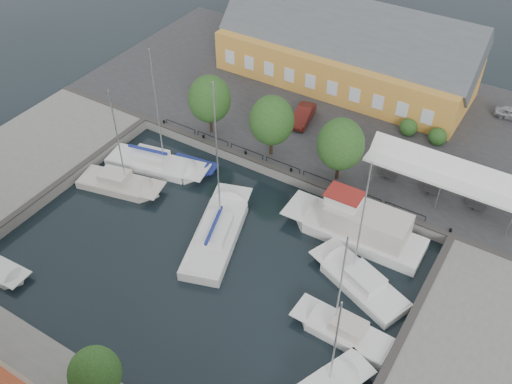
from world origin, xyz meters
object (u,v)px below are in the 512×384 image
at_px(east_boat_b, 344,332).
at_px(west_boat_b, 119,185).
at_px(car_red, 303,115).
at_px(warehouse, 341,52).
at_px(center_sailboat, 217,235).
at_px(west_boat_a, 155,165).
at_px(east_boat_a, 360,283).
at_px(tent_canopy, 448,174).
at_px(launch_nw, 193,166).
at_px(trawler, 359,229).

distance_m(east_boat_b, west_boat_b, 24.85).
relative_size(car_red, east_boat_b, 0.44).
relative_size(warehouse, center_sailboat, 1.91).
relative_size(west_boat_a, west_boat_b, 1.20).
distance_m(warehouse, east_boat_a, 30.00).
height_order(warehouse, tent_canopy, warehouse).
distance_m(tent_canopy, launch_nw, 23.42).
height_order(center_sailboat, west_boat_a, center_sailboat).
relative_size(tent_canopy, west_boat_b, 1.26).
relative_size(car_red, east_boat_a, 0.37).
relative_size(trawler, west_boat_a, 0.93).
height_order(warehouse, west_boat_a, west_boat_a).
distance_m(warehouse, west_boat_b, 28.88).
bearing_deg(center_sailboat, trawler, 32.04).
bearing_deg(east_boat_a, center_sailboat, -172.71).
bearing_deg(east_boat_b, east_boat_a, 99.70).
bearing_deg(east_boat_a, trawler, 116.10).
height_order(trawler, east_boat_b, east_boat_b).
height_order(east_boat_b, west_boat_b, west_boat_b).
bearing_deg(warehouse, center_sailboat, -85.84).
distance_m(east_boat_b, launch_nw, 22.74).
height_order(center_sailboat, west_boat_b, center_sailboat).
relative_size(warehouse, launch_nw, 5.81).
distance_m(east_boat_a, west_boat_a, 23.02).
xyz_separation_m(trawler, west_boat_a, (-20.51, -1.56, -0.75)).
bearing_deg(warehouse, tent_canopy, -39.86).
bearing_deg(west_boat_b, tent_canopy, 26.77).
bearing_deg(west_boat_b, warehouse, 70.74).
bearing_deg(car_red, west_boat_b, -130.59).
relative_size(east_boat_a, launch_nw, 2.49).
relative_size(center_sailboat, launch_nw, 3.04).
distance_m(car_red, center_sailboat, 17.87).
relative_size(tent_canopy, center_sailboat, 0.94).
xyz_separation_m(tent_canopy, east_boat_a, (-2.27, -12.18, -3.42)).
distance_m(tent_canopy, west_boat_b, 29.35).
xyz_separation_m(east_boat_a, west_boat_b, (-23.75, -0.95, -0.00)).
height_order(east_boat_a, east_boat_b, east_boat_a).
height_order(tent_canopy, west_boat_a, west_boat_a).
relative_size(west_boat_b, launch_nw, 2.26).
relative_size(trawler, east_boat_a, 1.01).
distance_m(trawler, launch_nw, 17.46).
distance_m(warehouse, tent_canopy, 21.63).
bearing_deg(west_boat_a, east_boat_a, -7.82).
xyz_separation_m(warehouse, center_sailboat, (2.01, -27.61, -4.07)).
bearing_deg(car_red, west_boat_a, -135.10).
distance_m(car_red, launch_nw, 12.80).
height_order(center_sailboat, trawler, center_sailboat).
relative_size(tent_canopy, trawler, 1.13).
distance_m(trawler, east_boat_a, 5.28).
xyz_separation_m(tent_canopy, center_sailboat, (-14.59, -13.75, -3.32)).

